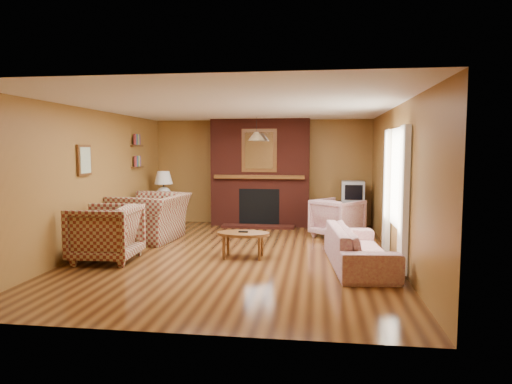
# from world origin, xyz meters

# --- Properties ---
(floor) EXTENTS (6.50, 6.50, 0.00)m
(floor) POSITION_xyz_m (0.00, 0.00, 0.00)
(floor) COLOR #40210D
(floor) RESTS_ON ground
(ceiling) EXTENTS (6.50, 6.50, 0.00)m
(ceiling) POSITION_xyz_m (0.00, 0.00, 2.40)
(ceiling) COLOR white
(ceiling) RESTS_ON wall_back
(wall_back) EXTENTS (6.50, 0.00, 6.50)m
(wall_back) POSITION_xyz_m (0.00, 3.25, 1.20)
(wall_back) COLOR #95612E
(wall_back) RESTS_ON floor
(wall_front) EXTENTS (6.50, 0.00, 6.50)m
(wall_front) POSITION_xyz_m (0.00, -3.25, 1.20)
(wall_front) COLOR #95612E
(wall_front) RESTS_ON floor
(wall_left) EXTENTS (0.00, 6.50, 6.50)m
(wall_left) POSITION_xyz_m (-2.50, 0.00, 1.20)
(wall_left) COLOR #95612E
(wall_left) RESTS_ON floor
(wall_right) EXTENTS (0.00, 6.50, 6.50)m
(wall_right) POSITION_xyz_m (2.50, 0.00, 1.20)
(wall_right) COLOR #95612E
(wall_right) RESTS_ON floor
(fireplace) EXTENTS (2.20, 0.82, 2.40)m
(fireplace) POSITION_xyz_m (0.00, 2.98, 1.18)
(fireplace) COLOR #4C1910
(fireplace) RESTS_ON floor
(window_right) EXTENTS (0.10, 1.85, 2.00)m
(window_right) POSITION_xyz_m (2.45, -0.20, 1.13)
(window_right) COLOR beige
(window_right) RESTS_ON wall_right
(bookshelf) EXTENTS (0.09, 0.55, 0.71)m
(bookshelf) POSITION_xyz_m (-2.44, 1.90, 1.67)
(bookshelf) COLOR brown
(bookshelf) RESTS_ON wall_left
(botanical_print) EXTENTS (0.05, 0.40, 0.50)m
(botanical_print) POSITION_xyz_m (-2.47, -0.30, 1.55)
(botanical_print) COLOR brown
(botanical_print) RESTS_ON wall_left
(pendant_light) EXTENTS (0.36, 0.36, 0.48)m
(pendant_light) POSITION_xyz_m (0.00, 2.30, 2.00)
(pendant_light) COLOR black
(pendant_light) RESTS_ON ceiling
(plaid_loveseat) EXTENTS (1.31, 1.46, 0.88)m
(plaid_loveseat) POSITION_xyz_m (-1.85, 0.97, 0.44)
(plaid_loveseat) COLOR maroon
(plaid_loveseat) RESTS_ON floor
(plaid_armchair) EXTENTS (1.01, 0.98, 0.88)m
(plaid_armchair) POSITION_xyz_m (-1.95, -0.69, 0.44)
(plaid_armchair) COLOR maroon
(plaid_armchair) RESTS_ON floor
(floral_sofa) EXTENTS (0.97, 2.08, 0.59)m
(floral_sofa) POSITION_xyz_m (1.90, -0.53, 0.29)
(floral_sofa) COLOR beige
(floral_sofa) RESTS_ON floor
(floral_armchair) EXTENTS (1.16, 1.16, 0.76)m
(floral_armchair) POSITION_xyz_m (1.68, 1.75, 0.38)
(floral_armchair) COLOR beige
(floral_armchair) RESTS_ON floor
(coffee_table) EXTENTS (0.84, 0.52, 0.43)m
(coffee_table) POSITION_xyz_m (0.12, -0.19, 0.36)
(coffee_table) COLOR brown
(coffee_table) RESTS_ON floor
(side_table) EXTENTS (0.47, 0.47, 0.58)m
(side_table) POSITION_xyz_m (-2.10, 2.45, 0.29)
(side_table) COLOR brown
(side_table) RESTS_ON floor
(table_lamp) EXTENTS (0.40, 0.40, 0.67)m
(table_lamp) POSITION_xyz_m (-2.10, 2.45, 0.95)
(table_lamp) COLOR silver
(table_lamp) RESTS_ON side_table
(tv_stand) EXTENTS (0.59, 0.55, 0.59)m
(tv_stand) POSITION_xyz_m (2.05, 2.80, 0.30)
(tv_stand) COLOR black
(tv_stand) RESTS_ON floor
(crt_tv) EXTENTS (0.50, 0.50, 0.44)m
(crt_tv) POSITION_xyz_m (2.05, 2.79, 0.82)
(crt_tv) COLOR #B2B5BA
(crt_tv) RESTS_ON tv_stand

